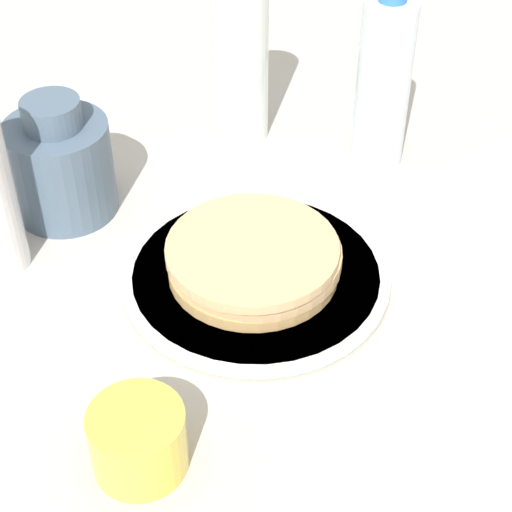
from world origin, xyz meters
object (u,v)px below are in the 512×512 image
at_px(pancake_stack, 254,258).
at_px(water_bottle_far, 383,84).
at_px(juice_glass, 138,440).
at_px(cream_jug, 61,164).
at_px(water_bottle_mid, 240,56).
at_px(plate, 256,275).

height_order(pancake_stack, water_bottle_far, water_bottle_far).
height_order(juice_glass, cream_jug, cream_jug).
relative_size(pancake_stack, juice_glass, 2.26).
bearing_deg(water_bottle_far, pancake_stack, 6.84).
bearing_deg(juice_glass, water_bottle_mid, -148.02).
distance_m(plate, juice_glass, 0.24).
distance_m(plate, water_bottle_far, 0.28).
height_order(water_bottle_mid, water_bottle_far, water_bottle_mid).
bearing_deg(water_bottle_mid, water_bottle_far, 110.87).
relative_size(water_bottle_mid, water_bottle_far, 1.03).
relative_size(plate, water_bottle_far, 1.23).
xyz_separation_m(pancake_stack, cream_jug, (0.04, -0.24, 0.03)).
height_order(cream_jug, water_bottle_mid, water_bottle_mid).
height_order(plate, cream_jug, cream_jug).
bearing_deg(juice_glass, water_bottle_far, -167.91).
bearing_deg(water_bottle_mid, cream_jug, -10.92).
distance_m(cream_jug, water_bottle_mid, 0.25).
relative_size(pancake_stack, water_bottle_far, 0.81).
xyz_separation_m(water_bottle_mid, water_bottle_far, (-0.06, 0.16, -0.00)).
xyz_separation_m(cream_jug, water_bottle_mid, (-0.24, 0.05, 0.05)).
distance_m(juice_glass, water_bottle_mid, 0.51).
bearing_deg(cream_jug, plate, 100.80).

